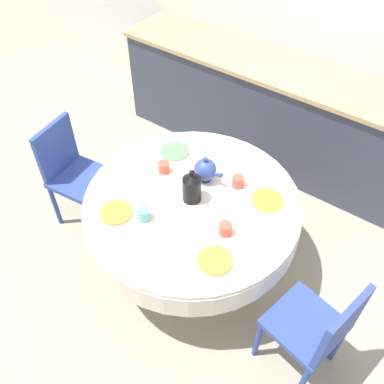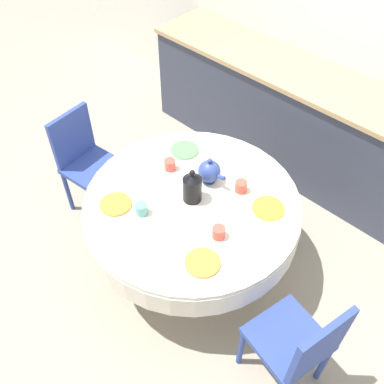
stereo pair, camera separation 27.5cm
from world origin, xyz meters
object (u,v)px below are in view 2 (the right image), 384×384
(teapot, at_px, (209,171))
(chair_right, at_px, (86,159))
(coffee_carafe, at_px, (192,187))
(chair_left, at_px, (299,345))

(teapot, bearing_deg, chair_right, -161.59)
(coffee_carafe, bearing_deg, chair_left, -12.96)
(chair_left, relative_size, chair_right, 1.00)
(coffee_carafe, xyz_separation_m, teapot, (-0.03, 0.20, -0.02))
(chair_left, bearing_deg, chair_right, 99.61)
(chair_left, height_order, coffee_carafe, coffee_carafe)
(chair_right, distance_m, teapot, 1.11)
(chair_left, relative_size, coffee_carafe, 3.51)
(coffee_carafe, height_order, teapot, coffee_carafe)
(chair_right, height_order, coffee_carafe, coffee_carafe)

